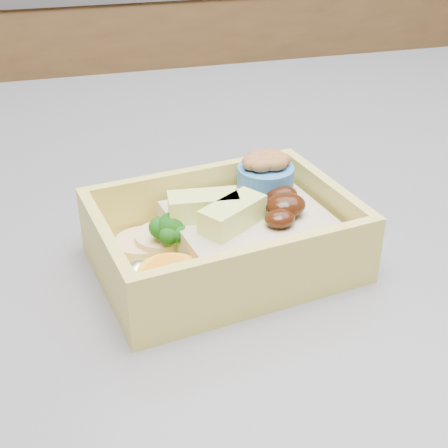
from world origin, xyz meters
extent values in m
cube|color=brown|center=(0.00, 1.20, 0.45)|extent=(3.20, 0.60, 0.90)
cube|color=#38373D|center=(0.00, -0.10, 0.90)|extent=(1.24, 0.84, 0.04)
cube|color=#D6C558|center=(-0.06, -0.15, 0.92)|extent=(0.18, 0.14, 0.01)
cube|color=#D6C558|center=(-0.07, -0.10, 0.95)|extent=(0.17, 0.03, 0.04)
cube|color=#D6C558|center=(-0.05, -0.21, 0.95)|extent=(0.17, 0.03, 0.04)
cube|color=#D6C558|center=(0.02, -0.14, 0.95)|extent=(0.02, 0.11, 0.04)
cube|color=#D6C558|center=(-0.14, -0.17, 0.95)|extent=(0.02, 0.11, 0.04)
cube|color=tan|center=(-0.04, -0.15, 0.94)|extent=(0.12, 0.11, 0.03)
ellipsoid|color=black|center=(-0.02, -0.16, 0.96)|extent=(0.03, 0.03, 0.02)
ellipsoid|color=black|center=(-0.01, -0.14, 0.96)|extent=(0.02, 0.02, 0.01)
ellipsoid|color=black|center=(-0.03, -0.17, 0.96)|extent=(0.02, 0.02, 0.01)
cube|color=#D4EB7A|center=(-0.06, -0.16, 0.96)|extent=(0.05, 0.04, 0.02)
cube|color=#D4EB7A|center=(-0.07, -0.14, 0.96)|extent=(0.05, 0.03, 0.02)
cylinder|color=#7DA558|center=(-0.10, -0.15, 0.93)|extent=(0.01, 0.01, 0.01)
sphere|color=#145012|center=(-0.10, -0.15, 0.95)|extent=(0.02, 0.02, 0.02)
sphere|color=#145012|center=(-0.09, -0.14, 0.95)|extent=(0.01, 0.01, 0.01)
sphere|color=#145012|center=(-0.10, -0.14, 0.95)|extent=(0.01, 0.01, 0.01)
sphere|color=#145012|center=(-0.09, -0.15, 0.95)|extent=(0.01, 0.01, 0.01)
sphere|color=#145012|center=(-0.10, -0.15, 0.95)|extent=(0.01, 0.01, 0.01)
sphere|color=#145012|center=(-0.10, -0.14, 0.95)|extent=(0.01, 0.01, 0.01)
cylinder|color=gold|center=(-0.11, -0.19, 0.94)|extent=(0.04, 0.04, 0.02)
cylinder|color=orange|center=(-0.11, -0.19, 0.95)|extent=(0.02, 0.02, 0.00)
cylinder|color=orange|center=(-0.11, -0.19, 0.95)|extent=(0.02, 0.02, 0.00)
cylinder|color=tan|center=(-0.11, -0.13, 0.93)|extent=(0.04, 0.04, 0.01)
cylinder|color=tan|center=(-0.10, -0.13, 0.94)|extent=(0.04, 0.04, 0.01)
ellipsoid|color=white|center=(-0.09, -0.12, 0.94)|extent=(0.02, 0.02, 0.02)
ellipsoid|color=white|center=(-0.12, -0.17, 0.94)|extent=(0.02, 0.02, 0.02)
cylinder|color=#356FB6|center=(-0.02, -0.12, 0.96)|extent=(0.04, 0.04, 0.02)
ellipsoid|color=brown|center=(-0.02, -0.12, 0.98)|extent=(0.02, 0.01, 0.01)
ellipsoid|color=brown|center=(-0.01, -0.11, 0.98)|extent=(0.02, 0.01, 0.01)
ellipsoid|color=brown|center=(-0.03, -0.11, 0.98)|extent=(0.02, 0.01, 0.01)
ellipsoid|color=brown|center=(-0.01, -0.12, 0.98)|extent=(0.02, 0.01, 0.01)
ellipsoid|color=brown|center=(-0.02, -0.12, 0.98)|extent=(0.02, 0.01, 0.01)
ellipsoid|color=brown|center=(-0.01, -0.12, 0.98)|extent=(0.02, 0.01, 0.01)
ellipsoid|color=brown|center=(-0.02, -0.11, 0.98)|extent=(0.02, 0.01, 0.01)
ellipsoid|color=brown|center=(-0.01, -0.11, 0.98)|extent=(0.02, 0.01, 0.01)
ellipsoid|color=brown|center=(-0.03, -0.12, 0.98)|extent=(0.02, 0.01, 0.01)
camera|label=1|loc=(-0.16, -0.50, 1.16)|focal=50.00mm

